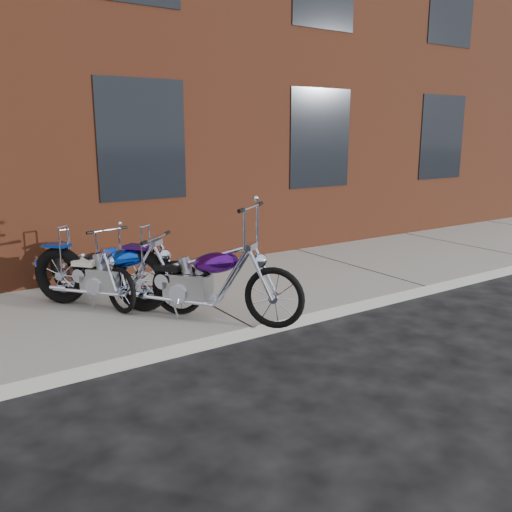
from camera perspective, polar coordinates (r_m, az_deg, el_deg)
ground at (r=6.29m, az=-0.48°, el=-8.73°), size 120.00×120.00×0.00m
sidewalk at (r=7.49m, az=-6.81°, el=-4.61°), size 22.00×3.00×0.15m
building_brick at (r=13.38m, az=-20.85°, el=19.36°), size 22.00×10.00×8.00m
chopper_purple at (r=6.40m, az=-5.97°, el=-2.77°), size 1.54×2.08×1.39m
chopper_blue at (r=6.98m, az=-14.84°, el=-2.03°), size 1.60×1.85×1.02m
chopper_third at (r=7.41m, az=-17.24°, el=-1.77°), size 0.65×1.98×1.02m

